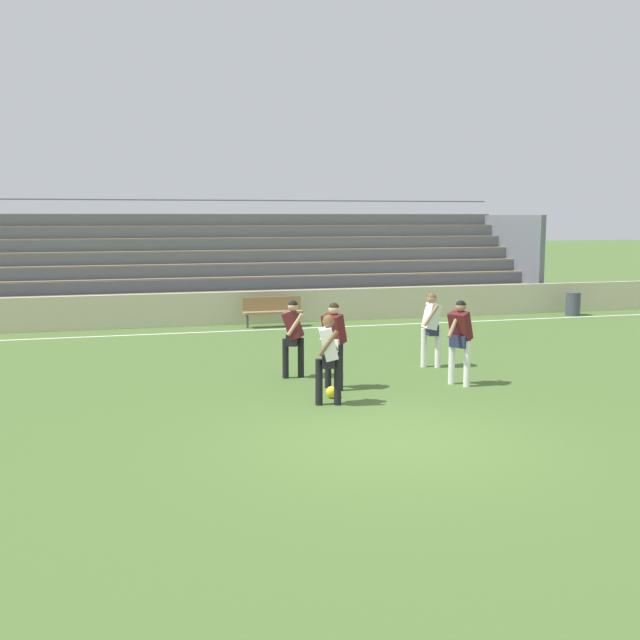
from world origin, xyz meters
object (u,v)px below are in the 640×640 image
(bench_near_bin, at_px, (272,309))
(player_white_trailing_run, at_px, (431,323))
(player_dark_on_ball, at_px, (293,332))
(player_dark_deep_cover, at_px, (334,338))
(soccer_ball, at_px, (332,392))
(bleacher_stand, at_px, (206,262))
(player_white_challenging, at_px, (328,352))
(player_dark_wide_left, at_px, (460,335))
(trash_bin, at_px, (573,304))

(bench_near_bin, height_order, player_white_trailing_run, player_white_trailing_run)
(player_dark_on_ball, bearing_deg, player_dark_deep_cover, -67.01)
(player_white_trailing_run, distance_m, soccer_ball, 3.69)
(player_dark_deep_cover, bearing_deg, bench_near_bin, 86.43)
(player_dark_on_ball, xyz_separation_m, soccer_ball, (0.28, -1.88, -0.84))
(bench_near_bin, bearing_deg, bleacher_stand, 112.32)
(player_white_trailing_run, bearing_deg, player_white_challenging, -139.95)
(player_dark_wide_left, bearing_deg, player_white_challenging, -164.46)
(player_dark_on_ball, height_order, soccer_ball, player_dark_on_ball)
(soccer_ball, bearing_deg, player_white_challenging, -113.05)
(bleacher_stand, bearing_deg, player_dark_on_ball, -87.44)
(bench_near_bin, distance_m, trash_bin, 10.30)
(player_dark_wide_left, bearing_deg, player_dark_on_ball, 152.73)
(player_dark_on_ball, bearing_deg, bleacher_stand, 92.56)
(player_white_challenging, bearing_deg, bleacher_stand, 92.46)
(trash_bin, distance_m, player_white_challenging, 14.69)
(trash_bin, bearing_deg, player_white_trailing_run, -140.13)
(bench_near_bin, bearing_deg, trash_bin, -0.60)
(player_dark_deep_cover, bearing_deg, trash_bin, 37.41)
(bench_near_bin, bearing_deg, player_dark_deep_cover, -93.57)
(bleacher_stand, relative_size, player_white_trailing_run, 14.15)
(trash_bin, relative_size, soccer_ball, 3.53)
(player_dark_wide_left, relative_size, soccer_ball, 7.68)
(player_dark_deep_cover, height_order, player_dark_on_ball, player_dark_deep_cover)
(bleacher_stand, height_order, bench_near_bin, bleacher_stand)
(bleacher_stand, xyz_separation_m, bench_near_bin, (1.53, -3.72, -1.22))
(player_white_challenging, bearing_deg, player_dark_deep_cover, 69.14)
(bench_near_bin, distance_m, player_dark_on_ball, 7.25)
(player_white_challenging, xyz_separation_m, soccer_ball, (0.20, 0.48, -0.84))
(bleacher_stand, distance_m, soccer_ball, 12.90)
(player_white_challenging, bearing_deg, trash_bin, 39.92)
(player_dark_wide_left, bearing_deg, bench_near_bin, 102.68)
(player_dark_on_ball, bearing_deg, player_white_trailing_run, 4.40)
(player_dark_wide_left, distance_m, player_white_trailing_run, 1.80)
(player_white_challenging, height_order, soccer_ball, player_white_challenging)
(bench_near_bin, height_order, player_dark_deep_cover, player_dark_deep_cover)
(bench_near_bin, relative_size, player_white_challenging, 1.12)
(bleacher_stand, relative_size, bench_near_bin, 12.96)
(trash_bin, xyz_separation_m, player_dark_on_ball, (-11.34, -7.06, 0.56))
(player_dark_deep_cover, xyz_separation_m, player_white_trailing_run, (2.66, 1.46, -0.03))
(trash_bin, distance_m, player_dark_deep_cover, 13.64)
(player_dark_deep_cover, distance_m, player_white_trailing_run, 3.04)
(bench_near_bin, distance_m, soccer_ball, 9.09)
(player_dark_deep_cover, relative_size, player_dark_wide_left, 1.00)
(bleacher_stand, relative_size, player_dark_on_ball, 14.51)
(player_white_challenging, bearing_deg, soccer_ball, 66.95)
(bench_near_bin, relative_size, soccer_ball, 8.18)
(player_white_challenging, distance_m, player_white_trailing_run, 4.05)
(trash_bin, xyz_separation_m, player_white_challenging, (-11.26, -9.42, 0.56))
(bleacher_stand, relative_size, soccer_ball, 106.03)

